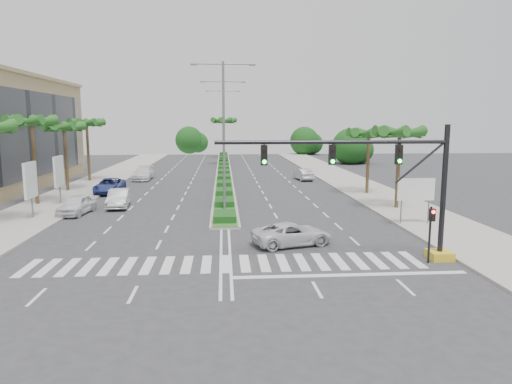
{
  "coord_description": "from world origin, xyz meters",
  "views": [
    {
      "loc": [
        -0.07,
        -22.95,
        7.35
      ],
      "look_at": [
        1.94,
        4.99,
        3.0
      ],
      "focal_mm": 32.0,
      "sensor_mm": 36.0,
      "label": 1
    }
  ],
  "objects_px": {
    "car_parked_a": "(77,205)",
    "car_right": "(303,174)",
    "car_crossing": "(292,234)",
    "car_parked_c": "(110,186)",
    "car_parked_b": "(119,198)",
    "car_parked_d": "(143,173)"
  },
  "relations": [
    {
      "from": "car_crossing",
      "to": "car_parked_a",
      "type": "bearing_deg",
      "value": 40.3
    },
    {
      "from": "car_parked_a",
      "to": "car_parked_b",
      "type": "distance_m",
      "value": 3.91
    },
    {
      "from": "car_parked_a",
      "to": "car_right",
      "type": "bearing_deg",
      "value": 50.16
    },
    {
      "from": "car_parked_c",
      "to": "car_right",
      "type": "relative_size",
      "value": 1.25
    },
    {
      "from": "car_parked_b",
      "to": "car_crossing",
      "type": "distance_m",
      "value": 18.62
    },
    {
      "from": "car_parked_b",
      "to": "car_crossing",
      "type": "height_order",
      "value": "car_parked_b"
    },
    {
      "from": "car_right",
      "to": "car_parked_c",
      "type": "bearing_deg",
      "value": 15.13
    },
    {
      "from": "car_parked_d",
      "to": "car_right",
      "type": "distance_m",
      "value": 20.37
    },
    {
      "from": "car_parked_a",
      "to": "car_parked_b",
      "type": "xyz_separation_m",
      "value": [
        2.69,
        2.83,
        0.02
      ]
    },
    {
      "from": "car_parked_c",
      "to": "car_right",
      "type": "bearing_deg",
      "value": 20.63
    },
    {
      "from": "car_parked_b",
      "to": "car_parked_c",
      "type": "relative_size",
      "value": 0.86
    },
    {
      "from": "car_parked_a",
      "to": "car_parked_d",
      "type": "xyz_separation_m",
      "value": [
        1.54,
        21.75,
        0.04
      ]
    },
    {
      "from": "car_parked_b",
      "to": "car_right",
      "type": "distance_m",
      "value": 25.69
    },
    {
      "from": "car_parked_b",
      "to": "car_parked_d",
      "type": "distance_m",
      "value": 18.95
    },
    {
      "from": "car_parked_a",
      "to": "car_crossing",
      "type": "bearing_deg",
      "value": -25.57
    },
    {
      "from": "car_parked_c",
      "to": "car_crossing",
      "type": "distance_m",
      "value": 26.4
    },
    {
      "from": "car_crossing",
      "to": "car_parked_c",
      "type": "bearing_deg",
      "value": 20.37
    },
    {
      "from": "car_parked_d",
      "to": "car_crossing",
      "type": "relative_size",
      "value": 1.14
    },
    {
      "from": "car_parked_b",
      "to": "car_parked_d",
      "type": "xyz_separation_m",
      "value": [
        -1.15,
        18.92,
        0.02
      ]
    },
    {
      "from": "car_parked_d",
      "to": "car_crossing",
      "type": "height_order",
      "value": "car_parked_d"
    },
    {
      "from": "car_parked_b",
      "to": "car_parked_d",
      "type": "bearing_deg",
      "value": 87.99
    },
    {
      "from": "car_parked_d",
      "to": "car_crossing",
      "type": "bearing_deg",
      "value": -65.67
    }
  ]
}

